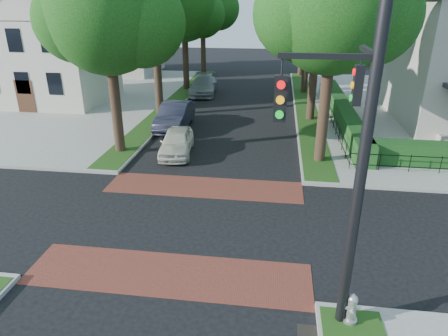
{
  "coord_description": "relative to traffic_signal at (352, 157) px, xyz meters",
  "views": [
    {
      "loc": [
        3.14,
        -13.17,
        8.02
      ],
      "look_at": [
        1.1,
        1.84,
        1.6
      ],
      "focal_mm": 32.0,
      "sensor_mm": 36.0,
      "label": 1
    }
  ],
  "objects": [
    {
      "name": "tree_left_near",
      "position": [
        -10.28,
        11.64,
        2.56
      ],
      "size": [
        7.5,
        6.45,
        10.2
      ],
      "color": "black",
      "rests_on": "sidewalk_nw"
    },
    {
      "name": "grass_strip_ne",
      "position": [
        0.51,
        23.51,
        -4.55
      ],
      "size": [
        1.6,
        29.8,
        0.02
      ],
      "primitive_type": "cube",
      "color": "#1D4112",
      "rests_on": "sidewalk_ne"
    },
    {
      "name": "sidewalk_nw",
      "position": [
        -24.39,
        23.41,
        -4.63
      ],
      "size": [
        30.0,
        30.0,
        0.15
      ],
      "primitive_type": "cube",
      "color": "gray",
      "rests_on": "ground"
    },
    {
      "name": "hedge_main_road",
      "position": [
        2.81,
        19.41,
        -3.96
      ],
      "size": [
        1.0,
        18.0,
        1.2
      ],
      "primitive_type": "cube",
      "color": "#174016",
      "rests_on": "sidewalk_ne"
    },
    {
      "name": "fence_main_road",
      "position": [
        2.01,
        19.41,
        -4.11
      ],
      "size": [
        0.06,
        18.0,
        0.9
      ],
      "primitive_type": null,
      "color": "black",
      "rests_on": "sidewalk_ne"
    },
    {
      "name": "house_left_near",
      "position": [
        -20.38,
        22.41,
        0.33
      ],
      "size": [
        10.0,
        9.0,
        10.14
      ],
      "color": "beige",
      "rests_on": "sidewalk_nw"
    },
    {
      "name": "crosswalk_near",
      "position": [
        -4.89,
        1.21,
        -4.7
      ],
      "size": [
        9.0,
        2.2,
        0.01
      ],
      "primitive_type": "cube",
      "color": "maroon",
      "rests_on": "ground"
    },
    {
      "name": "parked_car_middle",
      "position": [
        -8.49,
        16.43,
        -3.86
      ],
      "size": [
        1.85,
        5.15,
        1.69
      ],
      "primitive_type": "imported",
      "rotation": [
        0.0,
        0.0,
        0.01
      ],
      "color": "#212331",
      "rests_on": "ground"
    },
    {
      "name": "tree_right_mid",
      "position": [
        0.72,
        19.66,
        3.28
      ],
      "size": [
        8.25,
        7.09,
        11.22
      ],
      "color": "black",
      "rests_on": "sidewalk_ne"
    },
    {
      "name": "ground",
      "position": [
        -4.89,
        4.41,
        -4.71
      ],
      "size": [
        120.0,
        120.0,
        0.0
      ],
      "primitive_type": "plane",
      "color": "black",
      "rests_on": "ground"
    },
    {
      "name": "parked_car_front",
      "position": [
        -7.19,
        11.69,
        -4.0
      ],
      "size": [
        2.11,
        4.3,
        1.41
      ],
      "primitive_type": "imported",
      "rotation": [
        0.0,
        0.0,
        0.11
      ],
      "color": "silver",
      "rests_on": "ground"
    },
    {
      "name": "house_left_far",
      "position": [
        -20.38,
        36.41,
        0.33
      ],
      "size": [
        10.0,
        9.0,
        10.14
      ],
      "color": "#B7B2A4",
      "rests_on": "sidewalk_nw"
    },
    {
      "name": "storm_drain",
      "position": [
        -0.59,
        -0.59,
        -4.7
      ],
      "size": [
        0.65,
        0.45,
        0.01
      ],
      "primitive_type": "cube",
      "color": "black",
      "rests_on": "ground"
    },
    {
      "name": "tree_left_back",
      "position": [
        -10.28,
        37.65,
        2.7
      ],
      "size": [
        7.75,
        6.66,
        10.44
      ],
      "color": "black",
      "rests_on": "sidewalk_nw"
    },
    {
      "name": "grass_strip_nw",
      "position": [
        -10.29,
        23.51,
        -4.55
      ],
      "size": [
        1.6,
        29.8,
        0.02
      ],
      "primitive_type": "cube",
      "color": "#1D4112",
      "rests_on": "sidewalk_nw"
    },
    {
      "name": "traffic_signal",
      "position": [
        0.0,
        0.0,
        0.0
      ],
      "size": [
        2.17,
        2.0,
        8.0
      ],
      "color": "black",
      "rests_on": "sidewalk_se"
    },
    {
      "name": "tree_right_far",
      "position": [
        0.71,
        28.64,
        2.2
      ],
      "size": [
        7.25,
        6.23,
        9.74
      ],
      "color": "black",
      "rests_on": "sidewalk_ne"
    },
    {
      "name": "tree_left_far",
      "position": [
        -10.29,
        28.63,
        2.41
      ],
      "size": [
        7.0,
        6.02,
        9.86
      ],
      "color": "black",
      "rests_on": "sidewalk_nw"
    },
    {
      "name": "parked_car_rear",
      "position": [
        -8.49,
        27.0,
        -3.9
      ],
      "size": [
        2.71,
        5.71,
        1.61
      ],
      "primitive_type": "imported",
      "rotation": [
        0.0,
        0.0,
        0.08
      ],
      "color": "gray",
      "rests_on": "ground"
    },
    {
      "name": "fire_hydrant",
      "position": [
        0.46,
        -0.25,
        -4.13
      ],
      "size": [
        0.48,
        0.51,
        0.9
      ],
      "rotation": [
        0.0,
        0.0,
        0.38
      ],
      "color": "#B6B6B8",
      "rests_on": "sidewalk_se"
    },
    {
      "name": "tree_right_near",
      "position": [
        0.72,
        11.65,
        2.92
      ],
      "size": [
        7.75,
        6.67,
        10.66
      ],
      "color": "black",
      "rests_on": "sidewalk_ne"
    },
    {
      "name": "crosswalk_far",
      "position": [
        -4.89,
        7.61,
        -4.7
      ],
      "size": [
        9.0,
        2.2,
        0.01
      ],
      "primitive_type": "cube",
      "color": "maroon",
      "rests_on": "ground"
    },
    {
      "name": "tree_right_back",
      "position": [
        0.72,
        37.64,
        2.56
      ],
      "size": [
        7.5,
        6.45,
        10.2
      ],
      "color": "black",
      "rests_on": "sidewalk_ne"
    }
  ]
}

